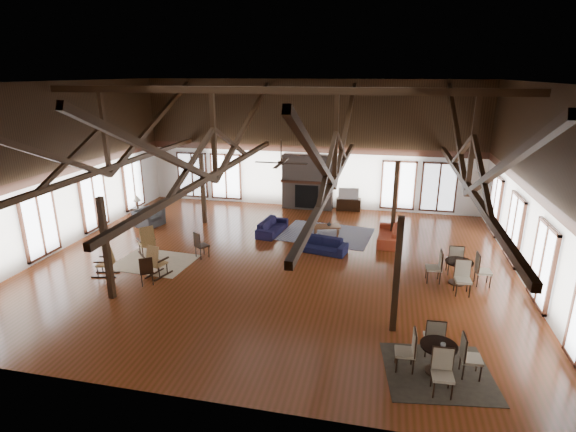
% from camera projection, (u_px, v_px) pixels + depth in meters
% --- Properties ---
extents(floor, '(16.00, 16.00, 0.00)m').
position_uv_depth(floor, '(274.00, 262.00, 15.57)').
color(floor, maroon).
rests_on(floor, ground).
extents(ceiling, '(16.00, 14.00, 0.02)m').
position_uv_depth(ceiling, '(272.00, 82.00, 13.74)').
color(ceiling, black).
rests_on(ceiling, wall_back).
extents(wall_back, '(16.00, 0.02, 6.00)m').
position_uv_depth(wall_back, '(310.00, 145.00, 21.16)').
color(wall_back, white).
rests_on(wall_back, floor).
extents(wall_front, '(16.00, 0.02, 6.00)m').
position_uv_depth(wall_front, '(179.00, 262.00, 8.15)').
color(wall_front, white).
rests_on(wall_front, floor).
extents(wall_left, '(0.02, 14.00, 6.00)m').
position_uv_depth(wall_left, '(60.00, 167.00, 16.28)').
color(wall_left, white).
rests_on(wall_left, floor).
extents(wall_right, '(0.02, 14.00, 6.00)m').
position_uv_depth(wall_right, '(540.00, 191.00, 13.03)').
color(wall_right, white).
rests_on(wall_right, floor).
extents(roof_truss, '(15.60, 14.07, 3.14)m').
position_uv_depth(roof_truss, '(273.00, 146.00, 14.34)').
color(roof_truss, black).
rests_on(roof_truss, wall_back).
extents(post_grid, '(8.16, 7.16, 3.05)m').
position_uv_depth(post_grid, '(274.00, 220.00, 15.11)').
color(post_grid, black).
rests_on(post_grid, floor).
extents(fireplace, '(2.50, 0.69, 2.60)m').
position_uv_depth(fireplace, '(308.00, 182.00, 21.38)').
color(fireplace, '#6A5B51').
rests_on(fireplace, floor).
extents(ceiling_fan, '(1.60, 1.60, 0.75)m').
position_uv_depth(ceiling_fan, '(281.00, 162.00, 13.40)').
color(ceiling_fan, black).
rests_on(ceiling_fan, roof_truss).
extents(sofa_navy_front, '(1.96, 1.09, 0.54)m').
position_uv_depth(sofa_navy_front, '(321.00, 245.00, 16.39)').
color(sofa_navy_front, black).
rests_on(sofa_navy_front, floor).
extents(sofa_navy_left, '(1.97, 0.97, 0.55)m').
position_uv_depth(sofa_navy_left, '(272.00, 227.00, 18.31)').
color(sofa_navy_left, black).
rests_on(sofa_navy_left, floor).
extents(sofa_orange, '(2.10, 0.89, 0.61)m').
position_uv_depth(sofa_orange, '(389.00, 234.00, 17.38)').
color(sofa_orange, '#9D361E').
rests_on(sofa_orange, floor).
extents(coffee_table, '(1.19, 0.84, 0.41)m').
position_uv_depth(coffee_table, '(327.00, 227.00, 18.02)').
color(coffee_table, brown).
rests_on(coffee_table, floor).
extents(vase, '(0.21, 0.21, 0.18)m').
position_uv_depth(vase, '(329.00, 224.00, 17.95)').
color(vase, '#B2B2B2').
rests_on(vase, coffee_table).
extents(armchair, '(1.30, 1.20, 0.71)m').
position_uv_depth(armchair, '(149.00, 217.00, 19.21)').
color(armchair, '#2B2B2D').
rests_on(armchair, floor).
extents(side_table_lamp, '(0.46, 0.46, 1.18)m').
position_uv_depth(side_table_lamp, '(138.00, 211.00, 19.76)').
color(side_table_lamp, black).
rests_on(side_table_lamp, floor).
extents(rocking_chair_a, '(0.95, 0.95, 1.13)m').
position_uv_depth(rocking_chair_a, '(147.00, 242.00, 15.94)').
color(rocking_chair_a, '#99673A').
rests_on(rocking_chair_a, floor).
extents(rocking_chair_b, '(0.65, 0.93, 1.08)m').
position_uv_depth(rocking_chair_b, '(155.00, 262.00, 14.33)').
color(rocking_chair_b, '#99673A').
rests_on(rocking_chair_b, floor).
extents(rocking_chair_c, '(0.86, 0.57, 1.02)m').
position_uv_depth(rocking_chair_c, '(107.00, 262.00, 14.43)').
color(rocking_chair_c, '#99673A').
rests_on(rocking_chair_c, floor).
extents(side_chair_a, '(0.57, 0.57, 0.96)m').
position_uv_depth(side_chair_a, '(199.00, 243.00, 15.77)').
color(side_chair_a, black).
rests_on(side_chair_a, floor).
extents(side_chair_b, '(0.55, 0.55, 0.94)m').
position_uv_depth(side_chair_b, '(146.00, 269.00, 13.74)').
color(side_chair_b, black).
rests_on(side_chair_b, floor).
extents(cafe_table_near, '(1.85, 1.85, 0.96)m').
position_uv_depth(cafe_table_near, '(438.00, 353.00, 9.72)').
color(cafe_table_near, black).
rests_on(cafe_table_near, floor).
extents(cafe_table_far, '(1.96, 1.96, 1.02)m').
position_uv_depth(cafe_table_far, '(459.00, 268.00, 13.87)').
color(cafe_table_far, black).
rests_on(cafe_table_far, floor).
extents(cup_near, '(0.14, 0.14, 0.09)m').
position_uv_depth(cup_near, '(443.00, 345.00, 9.57)').
color(cup_near, '#B2B2B2').
rests_on(cup_near, cafe_table_near).
extents(cup_far, '(0.12, 0.12, 0.09)m').
position_uv_depth(cup_far, '(459.00, 261.00, 13.71)').
color(cup_far, '#B2B2B2').
rests_on(cup_far, cafe_table_far).
extents(tv_console, '(1.13, 0.42, 0.56)m').
position_uv_depth(tv_console, '(349.00, 204.00, 21.36)').
color(tv_console, black).
rests_on(tv_console, floor).
extents(television, '(0.95, 0.23, 0.54)m').
position_uv_depth(television, '(349.00, 193.00, 21.20)').
color(television, '#B2B2B2').
rests_on(television, tv_console).
extents(rug_tan, '(2.71, 2.20, 0.01)m').
position_uv_depth(rug_tan, '(155.00, 262.00, 15.57)').
color(rug_tan, tan).
rests_on(rug_tan, floor).
extents(rug_navy, '(3.82, 3.06, 0.01)m').
position_uv_depth(rug_navy, '(326.00, 234.00, 18.25)').
color(rug_navy, '#191C47').
rests_on(rug_navy, floor).
extents(rug_dark, '(2.55, 2.37, 0.01)m').
position_uv_depth(rug_dark, '(438.00, 372.00, 9.86)').
color(rug_dark, black).
rests_on(rug_dark, floor).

